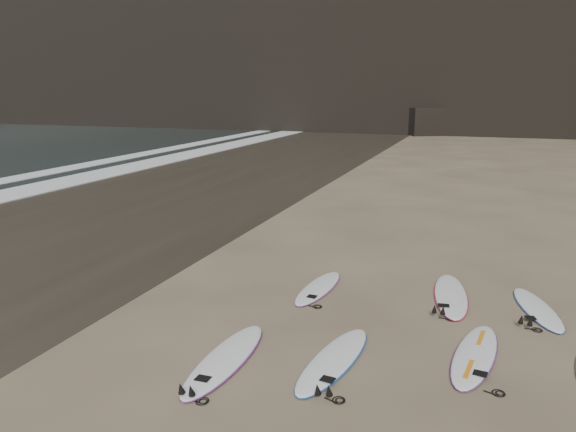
# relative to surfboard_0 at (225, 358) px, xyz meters

# --- Properties ---
(ground) EXTENTS (240.00, 240.00, 0.00)m
(ground) POSITION_rel_surfboard_0_xyz_m (4.05, 1.16, -0.05)
(ground) COLOR #897559
(ground) RESTS_ON ground
(wet_sand) EXTENTS (12.00, 200.00, 0.01)m
(wet_sand) POSITION_rel_surfboard_0_xyz_m (-8.95, 11.16, -0.04)
(wet_sand) COLOR #383026
(wet_sand) RESTS_ON ground
(foam_near) EXTENTS (2.20, 200.00, 0.05)m
(foam_near) POSITION_rel_surfboard_0_xyz_m (-14.45, 11.16, -0.02)
(foam_near) COLOR white
(foam_near) RESTS_ON ground
(surfboard_0) EXTENTS (0.66, 2.69, 0.10)m
(surfboard_0) POSITION_rel_surfboard_0_xyz_m (0.00, 0.00, 0.00)
(surfboard_0) COLOR white
(surfboard_0) RESTS_ON ground
(surfboard_1) EXTENTS (0.95, 2.62, 0.09)m
(surfboard_1) POSITION_rel_surfboard_0_xyz_m (1.65, 0.56, -0.00)
(surfboard_1) COLOR white
(surfboard_1) RESTS_ON ground
(surfboard_2) EXTENTS (0.92, 2.57, 0.09)m
(surfboard_2) POSITION_rel_surfboard_0_xyz_m (3.77, 1.48, -0.00)
(surfboard_2) COLOR white
(surfboard_2) RESTS_ON ground
(surfboard_5) EXTENTS (0.72, 2.34, 0.08)m
(surfboard_5) POSITION_rel_surfboard_0_xyz_m (0.48, 3.64, -0.01)
(surfboard_5) COLOR white
(surfboard_5) RESTS_ON ground
(surfboard_6) EXTENTS (0.96, 2.74, 0.10)m
(surfboard_6) POSITION_rel_surfboard_0_xyz_m (3.22, 4.12, -0.00)
(surfboard_6) COLOR white
(surfboard_6) RESTS_ON ground
(surfboard_7) EXTENTS (1.13, 2.37, 0.08)m
(surfboard_7) POSITION_rel_surfboard_0_xyz_m (4.87, 3.94, -0.01)
(surfboard_7) COLOR white
(surfboard_7) RESTS_ON ground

